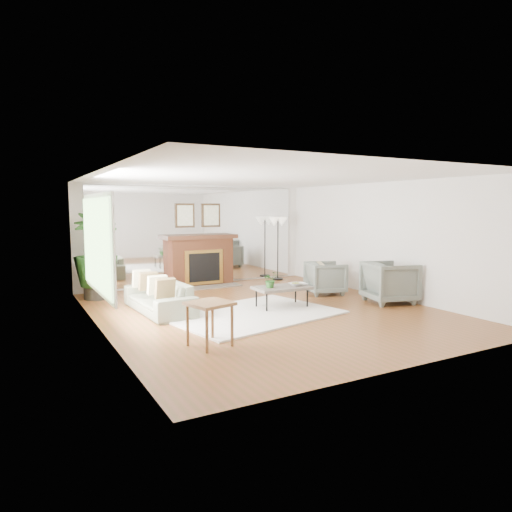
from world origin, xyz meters
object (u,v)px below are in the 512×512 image
potted_ficus (96,252)px  floor_lamp (278,226)px  fireplace (201,259)px  coffee_table (282,288)px  sofa (159,297)px  armchair_front (390,282)px  armchair_back (326,278)px  side_table (210,309)px

potted_ficus → floor_lamp: bearing=4.2°
potted_ficus → fireplace: bearing=11.0°
fireplace → coffee_table: bearing=-83.2°
potted_ficus → floor_lamp: size_ratio=1.11×
sofa → armchair_front: 4.64m
fireplace → armchair_back: size_ratio=2.55×
side_table → coffee_table: bearing=36.0°
side_table → armchair_back: bearing=31.7°
armchair_front → potted_ficus: potted_ficus is taller
side_table → potted_ficus: potted_ficus is taller
armchair_back → side_table: size_ratio=1.19×
fireplace → potted_ficus: 2.67m
coffee_table → floor_lamp: bearing=59.8°
side_table → floor_lamp: size_ratio=0.40×
armchair_back → potted_ficus: bearing=84.4°
armchair_front → side_table: armchair_front is taller
armchair_back → potted_ficus: potted_ficus is taller
armchair_back → sofa: bearing=106.1°
sofa → side_table: 2.43m
sofa → side_table: bearing=-3.1°
potted_ficus → side_table: bearing=-79.4°
armchair_front → floor_lamp: bearing=21.5°
armchair_back → side_table: bearing=138.5°
fireplace → side_table: 5.11m
side_table → floor_lamp: 6.15m
coffee_table → sofa: 2.34m
fireplace → potted_ficus: fireplace is taller
side_table → potted_ficus: bearing=100.6°
coffee_table → armchair_back: 1.82m
sofa → armchair_back: bearing=86.1°
armchair_front → potted_ficus: size_ratio=0.50×
coffee_table → sofa: sofa is taller
coffee_table → side_table: side_table is taller
potted_ficus → sofa: bearing=-66.7°
fireplace → floor_lamp: 2.29m
coffee_table → side_table: (-2.18, -1.59, 0.14)m
coffee_table → side_table: 2.70m
sofa → armchair_front: bearing=68.6°
armchair_back → fireplace: bearing=56.9°
sofa → armchair_front: size_ratio=2.09×
coffee_table → armchair_front: bearing=-15.7°
armchair_front → potted_ficus: bearing=72.0°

